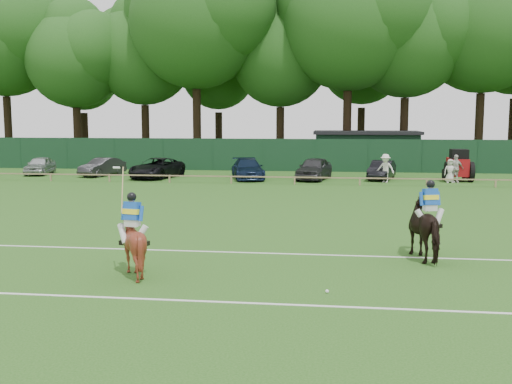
% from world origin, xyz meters
% --- Properties ---
extents(ground, '(160.00, 160.00, 0.00)m').
position_xyz_m(ground, '(0.00, 0.00, 0.00)').
color(ground, '#1E4C14').
rests_on(ground, ground).
extents(horse_dark, '(1.55, 2.36, 1.83)m').
position_xyz_m(horse_dark, '(6.19, -1.09, 0.92)').
color(horse_dark, black).
rests_on(horse_dark, ground).
extents(horse_chestnut, '(1.61, 1.74, 1.66)m').
position_xyz_m(horse_chestnut, '(-1.91, -3.94, 0.83)').
color(horse_chestnut, maroon).
rests_on(horse_chestnut, ground).
extents(sedan_silver, '(2.17, 4.04, 1.31)m').
position_xyz_m(sedan_silver, '(-17.86, 22.17, 0.65)').
color(sedan_silver, '#B1B5B6').
rests_on(sedan_silver, ground).
extents(sedan_grey, '(2.48, 4.08, 1.27)m').
position_xyz_m(sedan_grey, '(-12.96, 21.74, 0.63)').
color(sedan_grey, '#2B2B2D').
rests_on(sedan_grey, ground).
extents(suv_black, '(3.24, 5.26, 1.36)m').
position_xyz_m(suv_black, '(-8.68, 20.83, 0.68)').
color(suv_black, black).
rests_on(suv_black, ground).
extents(sedan_navy, '(3.04, 5.01, 1.36)m').
position_xyz_m(sedan_navy, '(-2.36, 20.87, 0.68)').
color(sedan_navy, '#12203B').
rests_on(sedan_navy, ground).
extents(hatch_grey, '(2.67, 4.67, 1.50)m').
position_xyz_m(hatch_grey, '(2.10, 21.01, 0.75)').
color(hatch_grey, '#323235').
rests_on(hatch_grey, ground).
extents(estate_black, '(2.24, 4.06, 1.27)m').
position_xyz_m(estate_black, '(6.60, 21.67, 0.63)').
color(estate_black, black).
rests_on(estate_black, ground).
extents(spectator_left, '(1.35, 1.10, 1.82)m').
position_xyz_m(spectator_left, '(6.68, 19.89, 0.91)').
color(spectator_left, silver).
rests_on(spectator_left, ground).
extents(spectator_mid, '(1.12, 0.65, 1.80)m').
position_xyz_m(spectator_mid, '(11.10, 20.32, 0.90)').
color(spectator_mid, beige).
rests_on(spectator_mid, ground).
extents(spectator_right, '(0.76, 0.51, 1.51)m').
position_xyz_m(spectator_right, '(10.77, 20.27, 0.75)').
color(spectator_right, silver).
rests_on(spectator_right, ground).
extents(rider_dark, '(0.92, 0.50, 1.41)m').
position_xyz_m(rider_dark, '(6.19, -1.11, 1.71)').
color(rider_dark, silver).
rests_on(rider_dark, ground).
extents(rider_chestnut, '(0.93, 0.67, 2.05)m').
position_xyz_m(rider_chestnut, '(-1.92, -3.95, 1.58)').
color(rider_chestnut, silver).
rests_on(rider_chestnut, ground).
extents(polo_ball, '(0.09, 0.09, 0.09)m').
position_xyz_m(polo_ball, '(3.24, -4.98, 0.04)').
color(polo_ball, silver).
rests_on(polo_ball, ground).
extents(pitch_lines, '(60.00, 5.10, 0.01)m').
position_xyz_m(pitch_lines, '(0.00, -3.50, 0.01)').
color(pitch_lines, silver).
rests_on(pitch_lines, ground).
extents(pitch_rail, '(62.10, 0.10, 0.50)m').
position_xyz_m(pitch_rail, '(0.00, 18.00, 0.45)').
color(pitch_rail, '#997F5B').
rests_on(pitch_rail, ground).
extents(perimeter_fence, '(92.08, 0.08, 2.50)m').
position_xyz_m(perimeter_fence, '(0.00, 27.00, 1.25)').
color(perimeter_fence, '#14351E').
rests_on(perimeter_fence, ground).
extents(utility_shed, '(8.40, 4.40, 3.04)m').
position_xyz_m(utility_shed, '(6.00, 30.00, 1.54)').
color(utility_shed, '#14331E').
rests_on(utility_shed, ground).
extents(tree_row, '(96.00, 12.00, 21.00)m').
position_xyz_m(tree_row, '(2.00, 35.00, 0.00)').
color(tree_row, '#26561C').
rests_on(tree_row, ground).
extents(tractor, '(1.76, 2.51, 2.10)m').
position_xyz_m(tractor, '(11.46, 21.36, 0.99)').
color(tractor, maroon).
rests_on(tractor, ground).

